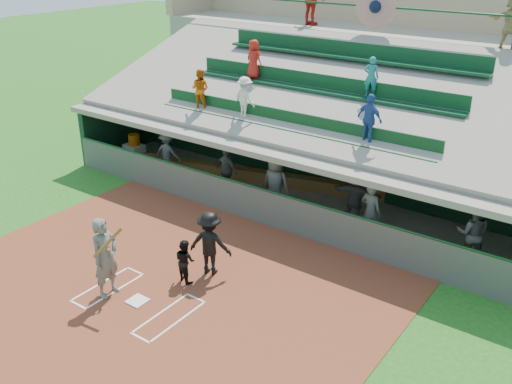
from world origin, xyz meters
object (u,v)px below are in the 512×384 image
Objects in this scene: home_plate at (137,301)px; water_cooler at (134,140)px; white_table at (134,152)px; catcher at (185,260)px; batter_at_plate at (105,257)px.

home_plate is 1.02× the size of water_cooler.
white_table is (-6.86, 6.41, 0.32)m from home_plate.
catcher is 8.70m from water_cooler.
home_plate is 9.36m from water_cooler.
batter_at_plate is 4.75× the size of water_cooler.
batter_at_plate is at bearing -47.43° from water_cooler.
water_cooler is at bearing 136.75° from home_plate.
catcher is at bearing 54.60° from batter_at_plate.
catcher is at bearing -30.69° from white_table.
home_plate is at bearing 90.86° from catcher.
catcher is at bearing 77.49° from home_plate.
water_cooler reaches higher than home_plate.
home_plate is 0.59× the size of white_table.
white_table is at bearing 132.81° from batter_at_plate.
white_table is (-6.08, 6.57, -0.67)m from batter_at_plate.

